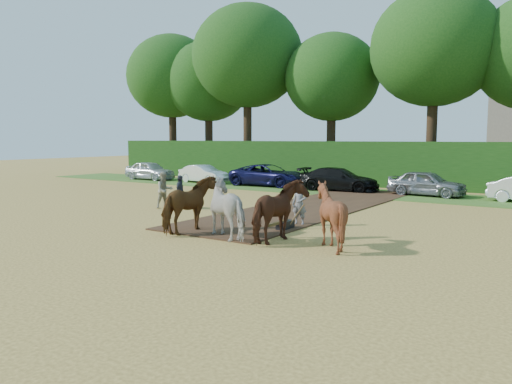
{
  "coord_description": "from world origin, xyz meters",
  "views": [
    {
      "loc": [
        12.13,
        -13.71,
        3.22
      ],
      "look_at": [
        2.77,
        0.25,
        1.4
      ],
      "focal_mm": 35.0,
      "sensor_mm": 36.0,
      "label": 1
    }
  ],
  "objects_px": {
    "plough_team": "(257,210)",
    "parked_cars": "(378,182)",
    "spectator_near": "(164,190)",
    "spectator_far": "(180,192)"
  },
  "relations": [
    {
      "from": "plough_team",
      "to": "parked_cars",
      "type": "height_order",
      "value": "plough_team"
    },
    {
      "from": "spectator_near",
      "to": "parked_cars",
      "type": "xyz_separation_m",
      "value": [
        6.04,
        11.35,
        -0.13
      ]
    },
    {
      "from": "spectator_near",
      "to": "plough_team",
      "type": "bearing_deg",
      "value": -93.13
    },
    {
      "from": "spectator_far",
      "to": "parked_cars",
      "type": "relative_size",
      "value": 0.04
    },
    {
      "from": "parked_cars",
      "to": "spectator_near",
      "type": "bearing_deg",
      "value": -118.02
    },
    {
      "from": "spectator_near",
      "to": "spectator_far",
      "type": "distance_m",
      "value": 0.81
    },
    {
      "from": "spectator_far",
      "to": "parked_cars",
      "type": "height_order",
      "value": "spectator_far"
    },
    {
      "from": "spectator_far",
      "to": "parked_cars",
      "type": "bearing_deg",
      "value": -50.77
    },
    {
      "from": "spectator_near",
      "to": "plough_team",
      "type": "xyz_separation_m",
      "value": [
        7.53,
        -3.58,
        0.12
      ]
    },
    {
      "from": "spectator_far",
      "to": "plough_team",
      "type": "height_order",
      "value": "plough_team"
    }
  ]
}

